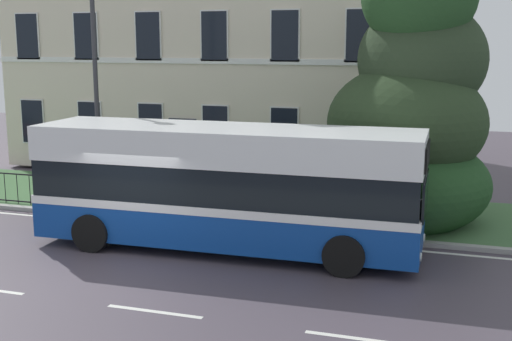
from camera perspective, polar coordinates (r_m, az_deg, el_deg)
The scene contains 7 objects.
ground_plane at distance 16.46m, azimuth -10.78°, elevation -7.48°, with size 60.00×56.00×0.18m.
georgian_townhouse at distance 29.27m, azimuth -2.68°, elevation 13.87°, with size 16.06×9.53×12.93m.
iron_verge_railing at distance 20.42m, azimuth -12.53°, elevation -2.07°, with size 15.68×0.04×0.97m.
evergreen_tree at distance 19.23m, azimuth 12.98°, elevation 4.70°, with size 5.02×5.02×8.18m.
single_decker_bus at distance 16.51m, azimuth -2.55°, elevation -1.33°, with size 9.65×2.71×3.09m.
street_lamp_post at distance 20.82m, azimuth -13.59°, elevation 8.10°, with size 0.36×0.24×7.18m.
litter_bin at distance 18.80m, azimuth 3.93°, elevation -2.77°, with size 0.53×0.53×1.12m.
Camera 1 is at (7.54, -12.77, 5.15)m, focal length 46.71 mm.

